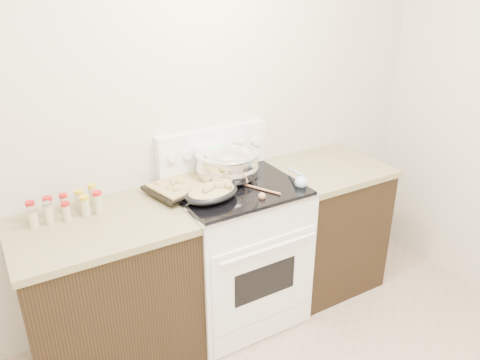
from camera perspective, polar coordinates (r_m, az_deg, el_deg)
room_shell at (r=1.31m, az=17.71°, el=3.95°), size 4.10×3.60×2.75m
counter_left at (r=2.83m, az=-15.69°, el=-13.15°), size 0.93×0.67×0.92m
counter_right at (r=3.44m, az=10.03°, el=-5.32°), size 0.73×0.67×0.92m
kitchen_range at (r=3.05m, az=-0.53°, el=-8.41°), size 0.78×0.73×1.22m
mixing_bowl at (r=2.89m, az=-1.58°, el=1.80°), size 0.47×0.47×0.24m
roasting_pan at (r=2.65m, az=-3.43°, el=-1.45°), size 0.38×0.30×0.11m
baking_sheet at (r=2.83m, az=-6.60°, el=-0.48°), size 0.51×0.41×0.06m
wooden_spoon at (r=2.71m, az=2.59°, el=-1.62°), size 0.14×0.25×0.04m
blue_ladle at (r=2.84m, az=7.35°, el=-0.11°), size 0.12×0.26×0.09m
spice_jars at (r=2.67m, az=-20.49°, el=-3.04°), size 0.38×0.15×0.13m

